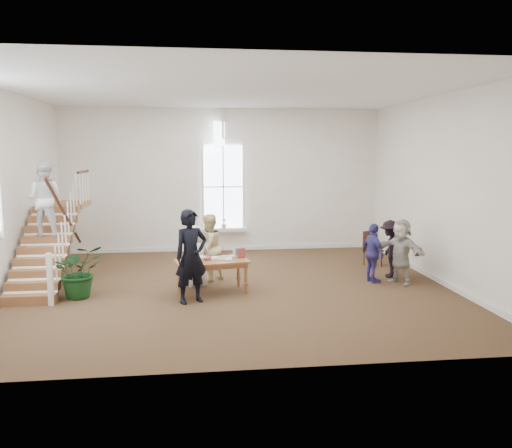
{
  "coord_description": "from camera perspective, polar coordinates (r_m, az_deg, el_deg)",
  "views": [
    {
      "loc": [
        -0.82,
        -11.35,
        3.15
      ],
      "look_at": [
        0.57,
        0.4,
        1.43
      ],
      "focal_mm": 35.0,
      "sensor_mm": 36.0,
      "label": 1
    }
  ],
  "objects": [
    {
      "name": "floor_plant",
      "position": [
        11.53,
        -19.56,
        -5.1
      ],
      "size": [
        1.33,
        1.26,
        1.16
      ],
      "primitive_type": "imported",
      "rotation": [
        0.0,
        0.0,
        0.42
      ],
      "color": "#113615",
      "rests_on": "ground"
    },
    {
      "name": "woman_cluster_b",
      "position": [
        13.03,
        15.05,
        -2.75
      ],
      "size": [
        0.77,
        1.05,
        1.45
      ],
      "primitive_type": "imported",
      "rotation": [
        0.0,
        0.0,
        4.44
      ],
      "color": "black",
      "rests_on": "ground"
    },
    {
      "name": "person_yellow",
      "position": [
        12.26,
        -5.45,
        -2.7
      ],
      "size": [
        1.02,
        1.0,
        1.65
      ],
      "primitive_type": "imported",
      "rotation": [
        0.0,
        0.0,
        3.86
      ],
      "color": "beige",
      "rests_on": "ground"
    },
    {
      "name": "library_table",
      "position": [
        11.23,
        -5.15,
        -4.54
      ],
      "size": [
        1.73,
        1.1,
        0.81
      ],
      "rotation": [
        0.0,
        0.0,
        0.2
      ],
      "color": "brown",
      "rests_on": "ground"
    },
    {
      "name": "staircase",
      "position": [
        12.7,
        -22.79,
        0.69
      ],
      "size": [
        1.1,
        4.1,
        2.92
      ],
      "color": "brown",
      "rests_on": "ground"
    },
    {
      "name": "woman_cluster_a",
      "position": [
        12.41,
        13.23,
        -3.26
      ],
      "size": [
        0.52,
        0.9,
        1.44
      ],
      "primitive_type": "imported",
      "rotation": [
        0.0,
        0.0,
        1.78
      ],
      "color": "#3E3887",
      "rests_on": "ground"
    },
    {
      "name": "woman_cluster_c",
      "position": [
        12.44,
        16.23,
        -3.03
      ],
      "size": [
        1.13,
        1.5,
        1.57
      ],
      "primitive_type": "imported",
      "rotation": [
        0.0,
        0.0,
        5.24
      ],
      "color": "#B3ADA1",
      "rests_on": "ground"
    },
    {
      "name": "room_shell",
      "position": [
        16.0,
        -3.7,
        -1.65
      ],
      "size": [
        10.49,
        10.0,
        10.0
      ],
      "color": "silver",
      "rests_on": "ground"
    },
    {
      "name": "police_officer",
      "position": [
        10.52,
        -7.43,
        -3.69
      ],
      "size": [
        0.85,
        0.73,
        1.97
      ],
      "primitive_type": "imported",
      "rotation": [
        0.0,
        0.0,
        0.44
      ],
      "color": "black",
      "rests_on": "ground"
    },
    {
      "name": "side_chair",
      "position": [
        14.26,
        13.05,
        -2.52
      ],
      "size": [
        0.53,
        0.53,
        0.96
      ],
      "rotation": [
        0.0,
        0.0,
        0.31
      ],
      "color": "#3D1C10",
      "rests_on": "ground"
    },
    {
      "name": "ground",
      "position": [
        11.81,
        -2.53,
        -7.22
      ],
      "size": [
        10.0,
        10.0,
        0.0
      ],
      "primitive_type": "plane",
      "color": "#412F19",
      "rests_on": "ground"
    },
    {
      "name": "elderly_woman",
      "position": [
        11.79,
        -6.85,
        -3.67
      ],
      "size": [
        0.79,
        0.61,
        1.45
      ],
      "primitive_type": "imported",
      "rotation": [
        0.0,
        0.0,
        3.36
      ],
      "color": "silver",
      "rests_on": "ground"
    }
  ]
}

